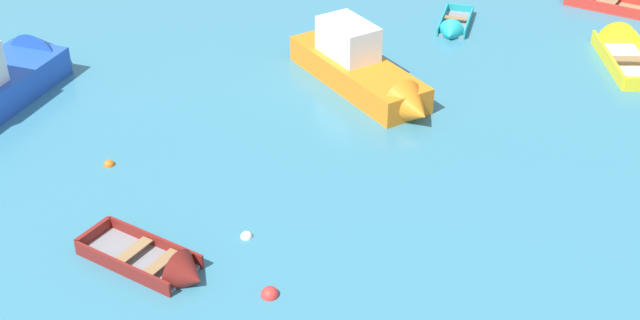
{
  "coord_description": "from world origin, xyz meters",
  "views": [
    {
      "loc": [
        -0.2,
        1.34,
        12.83
      ],
      "look_at": [
        0.0,
        21.31,
        0.15
      ],
      "focal_mm": 46.55,
      "sensor_mm": 36.0,
      "label": 1
    }
  ],
  "objects_px": {
    "rowboat_yellow_foreground_center": "(619,45)",
    "mooring_buoy_far_field": "(270,295)",
    "motor_launch_orange_outer_left": "(365,72)",
    "mooring_buoy_midfield": "(109,165)",
    "rowboat_maroon_near_right": "(167,268)",
    "rowboat_turquoise_near_camera": "(452,29)",
    "mooring_buoy_central": "(247,237)"
  },
  "relations": [
    {
      "from": "rowboat_yellow_foreground_center",
      "to": "mooring_buoy_far_field",
      "type": "distance_m",
      "value": 17.87
    },
    {
      "from": "motor_launch_orange_outer_left",
      "to": "rowboat_yellow_foreground_center",
      "type": "height_order",
      "value": "motor_launch_orange_outer_left"
    },
    {
      "from": "mooring_buoy_far_field",
      "to": "mooring_buoy_midfield",
      "type": "bearing_deg",
      "value": 130.83
    },
    {
      "from": "rowboat_maroon_near_right",
      "to": "mooring_buoy_far_field",
      "type": "height_order",
      "value": "rowboat_maroon_near_right"
    },
    {
      "from": "mooring_buoy_midfield",
      "to": "mooring_buoy_far_field",
      "type": "bearing_deg",
      "value": -49.17
    },
    {
      "from": "mooring_buoy_midfield",
      "to": "rowboat_yellow_foreground_center",
      "type": "bearing_deg",
      "value": 23.92
    },
    {
      "from": "rowboat_turquoise_near_camera",
      "to": "rowboat_maroon_near_right",
      "type": "relative_size",
      "value": 0.88
    },
    {
      "from": "rowboat_maroon_near_right",
      "to": "mooring_buoy_far_field",
      "type": "bearing_deg",
      "value": -17.53
    },
    {
      "from": "motor_launch_orange_outer_left",
      "to": "mooring_buoy_central",
      "type": "xyz_separation_m",
      "value": [
        -3.4,
        -7.97,
        -0.67
      ]
    },
    {
      "from": "motor_launch_orange_outer_left",
      "to": "mooring_buoy_midfield",
      "type": "height_order",
      "value": "motor_launch_orange_outer_left"
    },
    {
      "from": "motor_launch_orange_outer_left",
      "to": "rowboat_turquoise_near_camera",
      "type": "xyz_separation_m",
      "value": [
        3.62,
        4.65,
        -0.51
      ]
    },
    {
      "from": "rowboat_maroon_near_right",
      "to": "rowboat_yellow_foreground_center",
      "type": "relative_size",
      "value": 0.78
    },
    {
      "from": "rowboat_turquoise_near_camera",
      "to": "rowboat_maroon_near_right",
      "type": "bearing_deg",
      "value": -122.09
    },
    {
      "from": "rowboat_turquoise_near_camera",
      "to": "mooring_buoy_far_field",
      "type": "bearing_deg",
      "value": -113.2
    },
    {
      "from": "mooring_buoy_central",
      "to": "rowboat_maroon_near_right",
      "type": "bearing_deg",
      "value": -141.49
    },
    {
      "from": "motor_launch_orange_outer_left",
      "to": "mooring_buoy_central",
      "type": "distance_m",
      "value": 8.69
    },
    {
      "from": "rowboat_turquoise_near_camera",
      "to": "mooring_buoy_far_field",
      "type": "relative_size",
      "value": 7.36
    },
    {
      "from": "mooring_buoy_central",
      "to": "motor_launch_orange_outer_left",
      "type": "bearing_deg",
      "value": 66.87
    },
    {
      "from": "mooring_buoy_midfield",
      "to": "mooring_buoy_central",
      "type": "xyz_separation_m",
      "value": [
        4.15,
        -3.4,
        0.0
      ]
    },
    {
      "from": "rowboat_turquoise_near_camera",
      "to": "mooring_buoy_far_field",
      "type": "xyz_separation_m",
      "value": [
        -6.35,
        -14.81,
        -0.16
      ]
    },
    {
      "from": "mooring_buoy_far_field",
      "to": "mooring_buoy_central",
      "type": "distance_m",
      "value": 2.29
    },
    {
      "from": "motor_launch_orange_outer_left",
      "to": "mooring_buoy_far_field",
      "type": "distance_m",
      "value": 10.53
    },
    {
      "from": "motor_launch_orange_outer_left",
      "to": "mooring_buoy_midfield",
      "type": "distance_m",
      "value": 8.85
    },
    {
      "from": "rowboat_turquoise_near_camera",
      "to": "mooring_buoy_central",
      "type": "height_order",
      "value": "rowboat_turquoise_near_camera"
    },
    {
      "from": "motor_launch_orange_outer_left",
      "to": "mooring_buoy_midfield",
      "type": "relative_size",
      "value": 20.73
    },
    {
      "from": "rowboat_yellow_foreground_center",
      "to": "mooring_buoy_central",
      "type": "relative_size",
      "value": 14.76
    },
    {
      "from": "mooring_buoy_midfield",
      "to": "motor_launch_orange_outer_left",
      "type": "bearing_deg",
      "value": 31.18
    },
    {
      "from": "rowboat_turquoise_near_camera",
      "to": "mooring_buoy_midfield",
      "type": "bearing_deg",
      "value": -140.46
    },
    {
      "from": "rowboat_maroon_near_right",
      "to": "rowboat_yellow_foreground_center",
      "type": "xyz_separation_m",
      "value": [
        14.6,
        12.33,
        0.04
      ]
    },
    {
      "from": "mooring_buoy_far_field",
      "to": "mooring_buoy_midfield",
      "type": "xyz_separation_m",
      "value": [
        -4.83,
        5.58,
        0.0
      ]
    },
    {
      "from": "mooring_buoy_far_field",
      "to": "mooring_buoy_midfield",
      "type": "relative_size",
      "value": 1.36
    },
    {
      "from": "rowboat_turquoise_near_camera",
      "to": "mooring_buoy_far_field",
      "type": "height_order",
      "value": "rowboat_turquoise_near_camera"
    }
  ]
}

